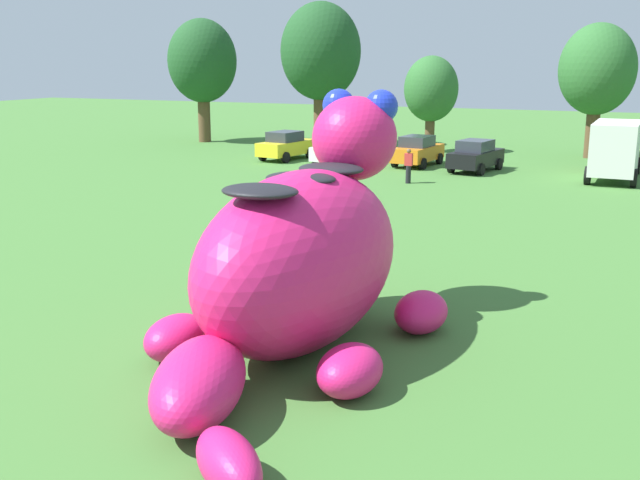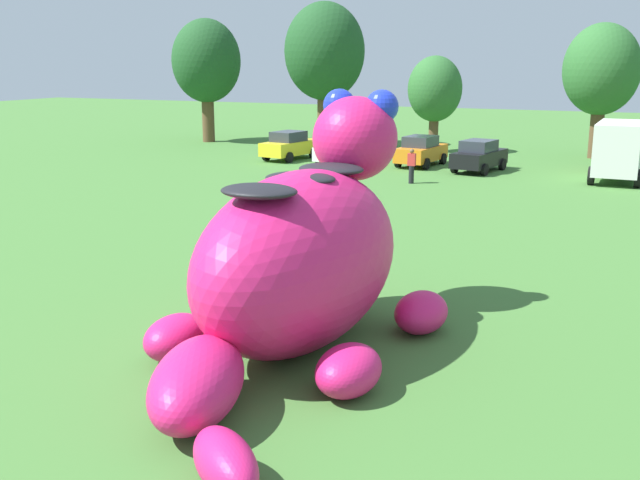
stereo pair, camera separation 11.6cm
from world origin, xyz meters
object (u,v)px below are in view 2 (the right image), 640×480
(box_truck, at_px, (620,148))
(spectator_near_inflatable, at_px, (341,221))
(car_white, at_px, (344,150))
(car_black, at_px, (479,156))
(car_orange, at_px, (421,151))
(car_yellow, at_px, (290,145))
(giant_inflatable_creature, at_px, (301,257))
(spectator_mid_field, at_px, (412,166))

(box_truck, xyz_separation_m, spectator_near_inflatable, (-7.53, -18.67, -0.75))
(car_white, relative_size, car_black, 1.00)
(car_orange, distance_m, spectator_near_inflatable, 19.69)
(car_white, bearing_deg, car_black, 2.30)
(box_truck, bearing_deg, car_yellow, 179.40)
(car_yellow, relative_size, car_orange, 1.02)
(car_yellow, distance_m, car_white, 3.87)
(spectator_near_inflatable, bearing_deg, giant_inflatable_creature, -73.04)
(giant_inflatable_creature, height_order, box_truck, giant_inflatable_creature)
(giant_inflatable_creature, xyz_separation_m, spectator_mid_field, (-4.30, 21.67, -1.09))
(car_orange, height_order, spectator_mid_field, car_orange)
(car_black, bearing_deg, car_orange, 165.91)
(spectator_near_inflatable, bearing_deg, car_orange, 99.05)
(box_truck, height_order, spectator_mid_field, box_truck)
(car_white, height_order, spectator_mid_field, car_white)
(car_yellow, bearing_deg, box_truck, -0.60)
(giant_inflatable_creature, height_order, spectator_mid_field, giant_inflatable_creature)
(car_orange, relative_size, box_truck, 0.66)
(car_black, height_order, box_truck, box_truck)
(car_black, bearing_deg, car_white, -177.70)
(car_orange, xyz_separation_m, spectator_near_inflatable, (3.10, -19.45, -0.01))
(car_yellow, relative_size, car_black, 1.00)
(box_truck, bearing_deg, spectator_near_inflatable, -111.97)
(box_truck, relative_size, spectator_near_inflatable, 3.77)
(spectator_near_inflatable, height_order, spectator_mid_field, same)
(giant_inflatable_creature, distance_m, car_black, 27.13)
(car_yellow, height_order, spectator_near_inflatable, car_yellow)
(spectator_near_inflatable, xyz_separation_m, spectator_mid_field, (-1.72, 13.21, 0.00))
(box_truck, bearing_deg, giant_inflatable_creature, -100.34)
(spectator_mid_field, bearing_deg, box_truck, 30.56)
(car_yellow, height_order, car_orange, same)
(car_white, bearing_deg, box_truck, 1.64)
(car_yellow, relative_size, spectator_near_inflatable, 2.53)
(car_white, relative_size, car_orange, 1.02)
(car_orange, xyz_separation_m, spectator_mid_field, (1.38, -6.24, -0.01))
(car_yellow, distance_m, spectator_mid_field, 11.05)
(box_truck, bearing_deg, car_white, -178.36)
(car_yellow, xyz_separation_m, car_orange, (8.11, 0.58, 0.00))
(car_black, bearing_deg, box_truck, 0.91)
(car_yellow, bearing_deg, car_black, -1.53)
(spectator_mid_field, bearing_deg, car_black, 68.02)
(car_yellow, bearing_deg, car_orange, 4.07)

